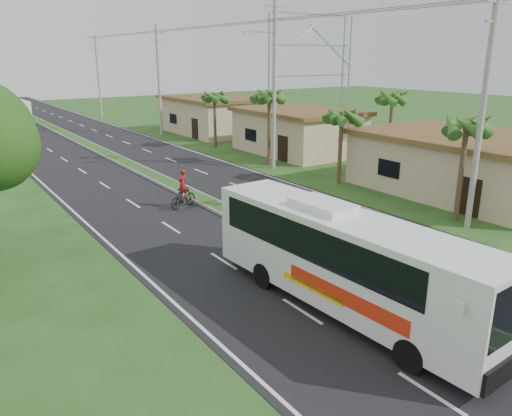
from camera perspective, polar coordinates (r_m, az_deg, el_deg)
ground at (r=18.86m, az=13.63°, el=-8.56°), size 180.00×180.00×0.00m
road_asphalt at (r=34.68m, az=-11.43°, el=3.37°), size 14.00×160.00×0.02m
median_strip at (r=34.66m, az=-11.44°, el=3.52°), size 1.20×160.00×0.18m
lane_edge_left at (r=32.78m, az=-22.24°, el=1.62°), size 0.12×160.00×0.01m
lane_edge_right at (r=37.69m, az=-2.02°, el=4.77°), size 0.12×160.00×0.01m
shop_near at (r=32.53m, az=22.85°, el=4.68°), size 8.60×12.60×3.52m
shop_mid at (r=43.16m, az=4.82°, el=8.79°), size 7.60×10.60×3.67m
shop_far at (r=54.65m, az=-4.59°, el=10.60°), size 8.60×11.60×3.82m
palm_verge_a at (r=26.31m, az=22.95°, el=8.60°), size 2.40×2.40×5.45m
palm_verge_b at (r=32.38m, az=9.78°, el=10.34°), size 2.40×2.40×5.05m
palm_verge_c at (r=37.29m, az=1.53°, el=12.60°), size 2.40×2.40×5.85m
palm_verge_d at (r=45.17m, az=-4.79°, el=12.59°), size 2.40×2.40×5.25m
palm_behind_shop at (r=40.25m, az=15.35°, el=12.08°), size 2.40×2.40×5.65m
utility_pole_a at (r=25.26m, az=24.47°, el=10.27°), size 1.60×0.28×11.00m
utility_pole_b at (r=36.22m, az=2.07°, el=14.27°), size 3.20×0.28×12.00m
utility_pole_c at (r=53.69m, az=-11.04°, el=14.25°), size 1.60×0.28×11.00m
utility_pole_d at (r=72.46m, az=-17.59°, el=14.23°), size 1.60×0.28×10.50m
billboard_lattice at (r=54.00m, az=6.29°, el=15.69°), size 10.18×1.18×12.07m
coach_bus_main at (r=16.16m, az=9.94°, el=-5.37°), size 2.76×10.80×3.46m
coach_bus_far at (r=66.35m, az=-26.34°, el=9.94°), size 2.89×10.96×3.16m
motorcyclist at (r=27.41m, az=-8.34°, el=1.54°), size 1.94×1.15×2.16m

